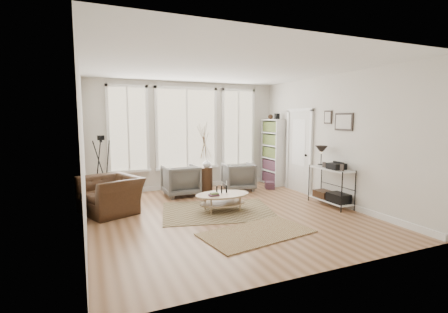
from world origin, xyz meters
name	(u,v)px	position (x,y,z in m)	size (l,w,h in m)	color
room	(227,144)	(0.02, 0.03, 1.43)	(5.50, 5.54, 2.90)	#A17452
bay_window	(187,130)	(0.00, 2.71, 1.61)	(4.14, 0.12, 2.24)	#CFBF8C
door	(299,149)	(2.57, 1.15, 1.12)	(0.09, 1.06, 2.22)	silver
bookcase	(273,152)	(2.44, 2.23, 0.96)	(0.31, 0.85, 2.06)	white
low_shelf	(331,183)	(2.38, -0.30, 0.51)	(0.38, 1.08, 1.30)	white
wall_art	(339,121)	(2.58, -0.27, 1.88)	(0.04, 0.88, 0.44)	black
rug_main	(218,211)	(-0.09, 0.26, 0.01)	(2.24, 1.68, 0.01)	brown
rug_runner	(257,233)	(0.03, -1.21, 0.01)	(1.84, 1.02, 0.01)	brown
coffee_table	(222,198)	(0.01, 0.25, 0.28)	(1.16, 0.75, 0.53)	tan
armchair_left	(181,180)	(-0.42, 1.92, 0.38)	(0.82, 0.84, 0.77)	#62615D
armchair_right	(238,176)	(1.19, 1.93, 0.37)	(0.78, 0.81, 0.73)	#62615D
side_table	(204,159)	(0.28, 2.11, 0.87)	(0.43, 0.43, 1.81)	#382112
vase	(207,163)	(0.34, 2.06, 0.76)	(0.22, 0.22, 0.23)	silver
accent_chair	(111,195)	(-2.13, 1.04, 0.37)	(1.00, 1.14, 0.74)	#382112
tripod_camera	(102,171)	(-2.23, 2.15, 0.71)	(0.54, 0.54, 1.53)	black
book_stack_near	(269,185)	(2.05, 1.74, 0.09)	(0.23, 0.29, 0.19)	maroon
book_stack_far	(271,186)	(2.05, 1.67, 0.08)	(0.19, 0.24, 0.15)	maroon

